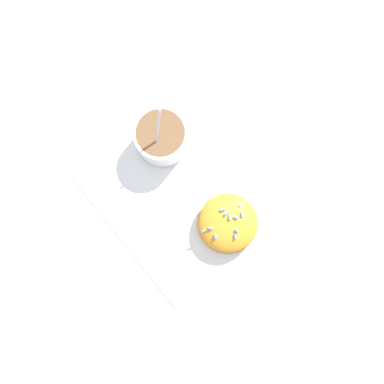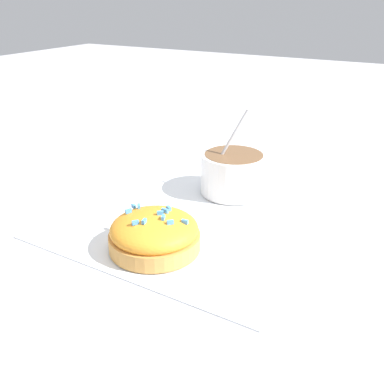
% 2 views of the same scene
% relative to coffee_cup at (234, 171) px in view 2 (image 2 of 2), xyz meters
% --- Properties ---
extents(ground_plane, '(3.00, 3.00, 0.00)m').
position_rel_coffee_cup_xyz_m(ground_plane, '(-0.09, 0.01, -0.03)').
color(ground_plane, '#B2B2B7').
extents(paper_napkin, '(0.31, 0.32, 0.00)m').
position_rel_coffee_cup_xyz_m(paper_napkin, '(-0.09, 0.01, -0.03)').
color(paper_napkin, white).
rests_on(paper_napkin, ground_plane).
extents(coffee_cup, '(0.09, 0.11, 0.12)m').
position_rel_coffee_cup_xyz_m(coffee_cup, '(0.00, 0.00, 0.00)').
color(coffee_cup, white).
rests_on(coffee_cup, paper_napkin).
extents(frosted_pastry, '(0.10, 0.10, 0.04)m').
position_rel_coffee_cup_xyz_m(frosted_pastry, '(-0.18, 0.01, -0.01)').
color(frosted_pastry, '#D19347').
rests_on(frosted_pastry, paper_napkin).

